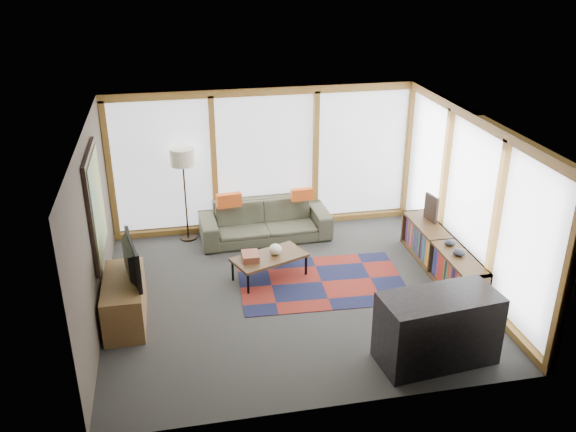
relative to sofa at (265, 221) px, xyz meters
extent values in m
plane|color=#2B2B29|center=(0.11, -1.95, -0.33)|extent=(5.50, 5.50, 0.00)
cube|color=#473E33|center=(-2.64, -1.95, 0.97)|extent=(0.04, 5.00, 2.60)
cube|color=#473E33|center=(0.11, -4.45, 0.97)|extent=(5.50, 0.04, 2.60)
cube|color=silver|center=(0.11, -1.95, 2.27)|extent=(5.50, 5.00, 0.04)
cube|color=white|center=(0.11, 0.52, 0.97)|extent=(5.30, 0.02, 2.35)
cube|color=white|center=(2.83, -1.95, 0.97)|extent=(0.02, 4.80, 2.35)
cube|color=black|center=(-2.61, -1.65, 1.22)|extent=(0.05, 1.35, 1.55)
cube|color=yellow|center=(-2.58, -1.65, 1.22)|extent=(0.02, 1.20, 1.40)
cube|color=maroon|center=(0.61, -1.72, -0.33)|extent=(2.62, 1.75, 0.01)
imported|color=#363B2A|center=(0.00, 0.00, 0.00)|extent=(2.30, 0.97, 0.66)
cube|color=#CE501A|center=(-0.62, -0.01, 0.45)|extent=(0.45, 0.18, 0.24)
cube|color=#CE501A|center=(0.68, 0.04, 0.44)|extent=(0.39, 0.14, 0.21)
cube|color=brown|center=(-0.47, -1.46, 0.10)|extent=(0.26, 0.32, 0.10)
ellipsoid|color=beige|center=(-0.06, -1.37, 0.13)|extent=(0.21, 0.21, 0.17)
ellipsoid|color=black|center=(2.54, -2.34, 0.31)|extent=(0.20, 0.20, 0.10)
ellipsoid|color=black|center=(2.55, -2.00, 0.30)|extent=(0.17, 0.17, 0.08)
cube|color=black|center=(2.62, -1.08, 0.48)|extent=(0.10, 0.34, 0.45)
cube|color=brown|center=(-2.33, -2.20, -0.01)|extent=(0.53, 1.28, 0.64)
imported|color=black|center=(-2.25, -2.16, 0.59)|extent=(0.31, 0.99, 0.57)
cube|color=black|center=(1.54, -3.86, 0.13)|extent=(1.53, 0.84, 0.93)
camera|label=1|loc=(-1.53, -9.69, 4.49)|focal=38.00mm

